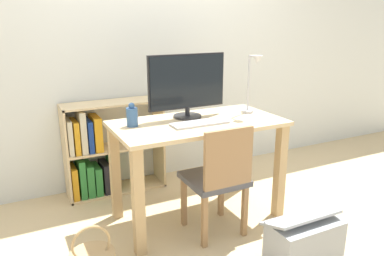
# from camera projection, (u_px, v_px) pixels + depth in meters

# --- Properties ---
(ground_plane) EXTENTS (10.00, 10.00, 0.00)m
(ground_plane) POSITION_uv_depth(u_px,v_px,m) (198.00, 215.00, 2.98)
(ground_plane) COLOR #CCB284
(wall_back) EXTENTS (8.00, 0.05, 2.60)m
(wall_back) POSITION_uv_depth(u_px,v_px,m) (151.00, 42.00, 3.41)
(wall_back) COLOR silver
(wall_back) RESTS_ON ground_plane
(desk) EXTENTS (1.25, 0.66, 0.78)m
(desk) POSITION_uv_depth(u_px,v_px,m) (198.00, 142.00, 2.81)
(desk) COLOR #D8BC8C
(desk) RESTS_ON ground_plane
(monitor) EXTENTS (0.62, 0.22, 0.48)m
(monitor) POSITION_uv_depth(u_px,v_px,m) (187.00, 84.00, 2.80)
(monitor) COLOR #232326
(monitor) RESTS_ON desk
(keyboard) EXTENTS (0.42, 0.15, 0.02)m
(keyboard) POSITION_uv_depth(u_px,v_px,m) (200.00, 123.00, 2.68)
(keyboard) COLOR #B2B2B7
(keyboard) RESTS_ON desk
(vase) EXTENTS (0.08, 0.08, 0.17)m
(vase) POSITION_uv_depth(u_px,v_px,m) (132.00, 116.00, 2.61)
(vase) COLOR #33598C
(vase) RESTS_ON desk
(desk_lamp) EXTENTS (0.10, 0.19, 0.46)m
(desk_lamp) POSITION_uv_depth(u_px,v_px,m) (253.00, 78.00, 2.89)
(desk_lamp) COLOR #B7B7BC
(desk_lamp) RESTS_ON desk
(chair) EXTENTS (0.40, 0.40, 0.83)m
(chair) POSITION_uv_depth(u_px,v_px,m) (219.00, 177.00, 2.60)
(chair) COLOR #4C4C51
(chair) RESTS_ON ground_plane
(bookshelf) EXTENTS (0.86, 0.28, 0.82)m
(bookshelf) POSITION_uv_depth(u_px,v_px,m) (98.00, 155.00, 3.26)
(bookshelf) COLOR #D8BC8C
(bookshelf) RESTS_ON ground_plane
(storage_box) EXTENTS (0.48, 0.30, 0.32)m
(storage_box) POSITION_uv_depth(u_px,v_px,m) (304.00, 239.00, 2.41)
(storage_box) COLOR #999EA3
(storage_box) RESTS_ON ground_plane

